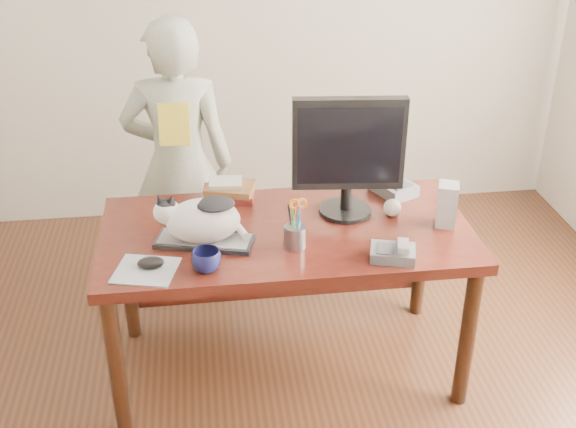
% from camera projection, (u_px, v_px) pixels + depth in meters
% --- Properties ---
extents(room, '(4.50, 4.50, 4.50)m').
position_uv_depth(room, '(310.00, 158.00, 2.31)').
color(room, black).
rests_on(room, ground).
extents(desk, '(1.60, 0.80, 0.75)m').
position_uv_depth(desk, '(284.00, 249.00, 3.26)').
color(desk, black).
rests_on(desk, ground).
extents(keyboard, '(0.43, 0.26, 0.02)m').
position_uv_depth(keyboard, '(204.00, 241.00, 3.00)').
color(keyboard, black).
rests_on(keyboard, desk).
extents(cat, '(0.40, 0.26, 0.23)m').
position_uv_depth(cat, '(200.00, 218.00, 2.95)').
color(cat, white).
rests_on(cat, keyboard).
extents(monitor, '(0.49, 0.26, 0.55)m').
position_uv_depth(monitor, '(348.00, 151.00, 3.09)').
color(monitor, black).
rests_on(monitor, desk).
extents(pen_cup, '(0.10, 0.10, 0.23)m').
position_uv_depth(pen_cup, '(295.00, 234.00, 2.95)').
color(pen_cup, gray).
rests_on(pen_cup, desk).
extents(mousepad, '(0.28, 0.26, 0.01)m').
position_uv_depth(mousepad, '(146.00, 270.00, 2.82)').
color(mousepad, silver).
rests_on(mousepad, desk).
extents(mouse, '(0.12, 0.09, 0.04)m').
position_uv_depth(mouse, '(151.00, 263.00, 2.83)').
color(mouse, black).
rests_on(mouse, mousepad).
extents(coffee_mug, '(0.15, 0.15, 0.09)m').
position_uv_depth(coffee_mug, '(206.00, 261.00, 2.81)').
color(coffee_mug, black).
rests_on(coffee_mug, desk).
extents(phone, '(0.21, 0.17, 0.08)m').
position_uv_depth(phone, '(394.00, 252.00, 2.90)').
color(phone, '#5A5B5F').
rests_on(phone, desk).
extents(speaker, '(0.11, 0.12, 0.19)m').
position_uv_depth(speaker, '(447.00, 205.00, 3.11)').
color(speaker, '#AAAAAC').
rests_on(speaker, desk).
extents(baseball, '(0.08, 0.08, 0.08)m').
position_uv_depth(baseball, '(392.00, 208.00, 3.21)').
color(baseball, white).
rests_on(baseball, desk).
extents(book_stack, '(0.26, 0.22, 0.09)m').
position_uv_depth(book_stack, '(229.00, 191.00, 3.36)').
color(book_stack, '#531716').
rests_on(book_stack, desk).
extents(calculator, '(0.22, 0.25, 0.06)m').
position_uv_depth(calculator, '(394.00, 187.00, 3.41)').
color(calculator, '#5A5B5F').
rests_on(calculator, desk).
extents(person, '(0.58, 0.40, 1.53)m').
position_uv_depth(person, '(179.00, 165.00, 3.67)').
color(person, silver).
rests_on(person, ground).
extents(held_book, '(0.15, 0.10, 0.20)m').
position_uv_depth(held_book, '(174.00, 124.00, 3.39)').
color(held_book, gold).
rests_on(held_book, person).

